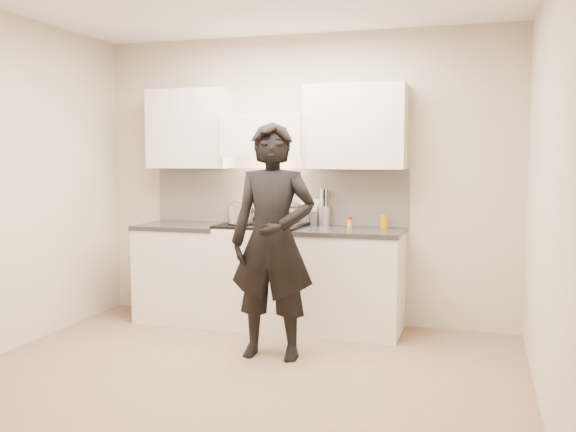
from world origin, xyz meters
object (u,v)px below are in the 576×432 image
(counter_right, at_px, (351,281))
(utensil_crock, at_px, (324,214))
(stove, at_px, (262,274))
(person, at_px, (273,241))
(wok, at_px, (283,210))

(counter_right, distance_m, utensil_crock, 0.69)
(stove, xyz_separation_m, person, (0.39, -0.89, 0.43))
(wok, xyz_separation_m, person, (0.23, -1.03, -0.16))
(wok, height_order, utensil_crock, wok)
(stove, distance_m, utensil_crock, 0.80)
(person, bearing_deg, utensil_crock, 81.06)
(stove, relative_size, counter_right, 1.04)
(counter_right, xyz_separation_m, utensil_crock, (-0.31, 0.24, 0.56))
(counter_right, height_order, utensil_crock, utensil_crock)
(wok, bearing_deg, counter_right, -12.19)
(counter_right, height_order, wok, wok)
(stove, relative_size, wok, 1.91)
(counter_right, bearing_deg, utensil_crock, 141.30)
(utensil_crock, bearing_deg, counter_right, -38.70)
(counter_right, bearing_deg, stove, -180.00)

